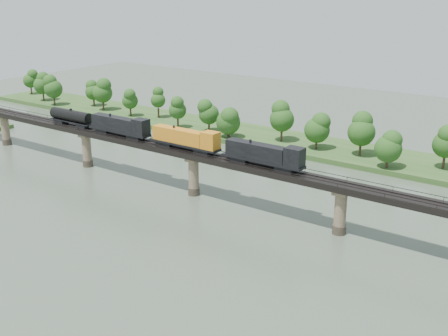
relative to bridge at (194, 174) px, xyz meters
The scene contains 6 objects.
ground 30.49m from the bridge, 90.00° to the right, with size 400.00×400.00×0.00m, color #3C4A3A.
far_bank 55.20m from the bridge, 90.00° to the left, with size 300.00×24.00×1.60m, color #2A4B1E.
bridge is the anchor object (origin of this frame).
bridge_superstructure 6.33m from the bridge, 90.00° to the left, with size 220.00×4.90×0.75m.
far_treeline 51.30m from the bridge, 99.23° to the left, with size 289.06×17.54×13.60m.
freight_train 13.60m from the bridge, behind, with size 84.59×3.30×5.82m.
Camera 1 is at (84.46, -74.14, 51.38)m, focal length 45.00 mm.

